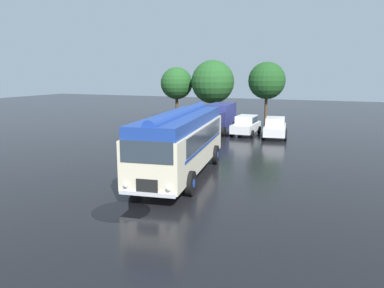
{
  "coord_description": "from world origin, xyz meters",
  "views": [
    {
      "loc": [
        8.12,
        -16.73,
        5.31
      ],
      "look_at": [
        0.3,
        2.18,
        1.4
      ],
      "focal_mm": 35.0,
      "sensor_mm": 36.0,
      "label": 1
    }
  ],
  "objects_px": {
    "car_near_left": "(246,125)",
    "box_van": "(219,117)",
    "vintage_bus": "(181,140)",
    "car_mid_left": "(275,127)"
  },
  "relations": [
    {
      "from": "car_near_left",
      "to": "box_van",
      "type": "xyz_separation_m",
      "value": [
        -2.73,
        0.67,
        0.52
      ]
    },
    {
      "from": "box_van",
      "to": "car_near_left",
      "type": "bearing_deg",
      "value": -13.75
    },
    {
      "from": "car_near_left",
      "to": "vintage_bus",
      "type": "bearing_deg",
      "value": -89.57
    },
    {
      "from": "vintage_bus",
      "to": "car_mid_left",
      "type": "relative_size",
      "value": 2.35
    },
    {
      "from": "car_mid_left",
      "to": "vintage_bus",
      "type": "bearing_deg",
      "value": -100.29
    },
    {
      "from": "vintage_bus",
      "to": "car_near_left",
      "type": "xyz_separation_m",
      "value": [
        -0.11,
        14.04,
        -1.05
      ]
    },
    {
      "from": "car_mid_left",
      "to": "box_van",
      "type": "distance_m",
      "value": 5.44
    },
    {
      "from": "vintage_bus",
      "to": "car_near_left",
      "type": "distance_m",
      "value": 14.08
    },
    {
      "from": "car_mid_left",
      "to": "box_van",
      "type": "relative_size",
      "value": 0.75
    },
    {
      "from": "car_near_left",
      "to": "car_mid_left",
      "type": "height_order",
      "value": "same"
    }
  ]
}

